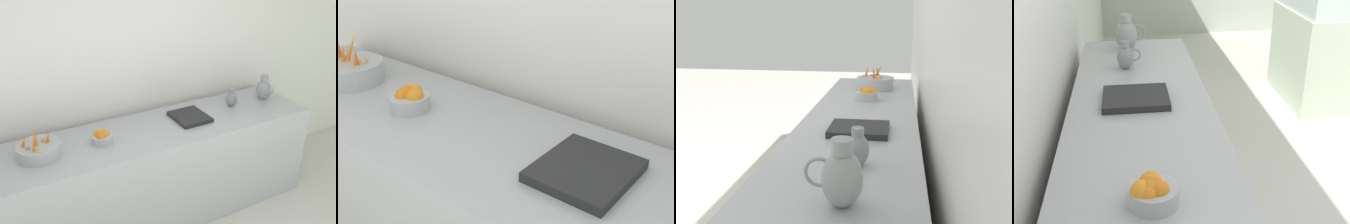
# 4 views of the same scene
# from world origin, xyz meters

# --- Properties ---
(vegetable_colander) EXTENTS (0.33, 0.33, 0.23)m
(vegetable_colander) POSITION_xyz_m (-1.50, -0.96, 0.99)
(vegetable_colander) COLOR #ADAFB5
(vegetable_colander) RESTS_ON prep_counter
(orange_bowl) EXTENTS (0.17, 0.17, 0.10)m
(orange_bowl) POSITION_xyz_m (-1.47, -0.47, 0.98)
(orange_bowl) COLOR #ADAFB5
(orange_bowl) RESTS_ON prep_counter
(counter_sink_basin) EXTENTS (0.34, 0.30, 0.04)m
(counter_sink_basin) POSITION_xyz_m (-1.50, 0.38, 0.95)
(counter_sink_basin) COLOR #232326
(counter_sink_basin) RESTS_ON prep_counter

